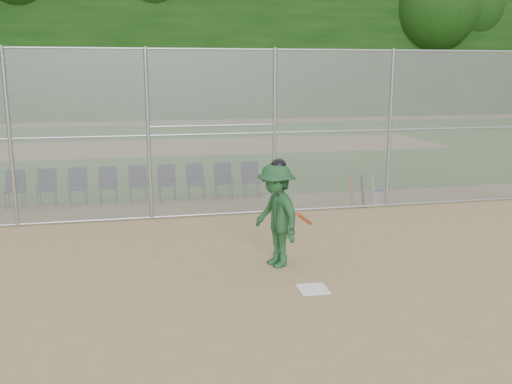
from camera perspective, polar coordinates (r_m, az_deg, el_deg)
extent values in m
plane|color=tan|center=(9.34, 3.30, -9.79)|extent=(100.00, 100.00, 0.00)
plane|color=#275F1C|center=(26.68, -7.09, 4.53)|extent=(100.00, 100.00, 0.00)
plane|color=#A6815C|center=(26.68, -7.09, 4.53)|extent=(24.00, 24.00, 0.00)
cube|color=gray|center=(13.63, -2.24, 5.86)|extent=(16.00, 0.02, 4.00)
cylinder|color=#9EA3A8|center=(13.56, -2.31, 14.08)|extent=(16.00, 0.05, 0.05)
cube|color=black|center=(43.46, -9.42, 14.61)|extent=(80.00, 5.00, 11.00)
cube|color=white|center=(9.39, 5.70, -9.63)|extent=(0.47, 0.47, 0.02)
imported|color=#1E4B26|center=(10.19, 2.03, -2.34)|extent=(1.03, 1.37, 1.88)
ellipsoid|color=black|center=(10.00, 2.07, 2.71)|extent=(0.27, 0.30, 0.23)
cylinder|color=red|center=(9.92, 4.84, -2.71)|extent=(0.50, 0.70, 0.41)
cylinder|color=white|center=(15.51, 12.07, -0.47)|extent=(0.30, 0.30, 0.35)
cylinder|color=#2747AA|center=(15.47, 12.10, 0.25)|extent=(0.31, 0.31, 0.05)
cylinder|color=#D84C14|center=(14.86, 9.53, 0.05)|extent=(0.06, 0.25, 0.84)
cylinder|color=black|center=(14.97, 10.59, 0.09)|extent=(0.06, 0.28, 0.84)
cylinder|color=#B2B2B7|center=(15.09, 11.64, 0.13)|extent=(0.06, 0.31, 0.83)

